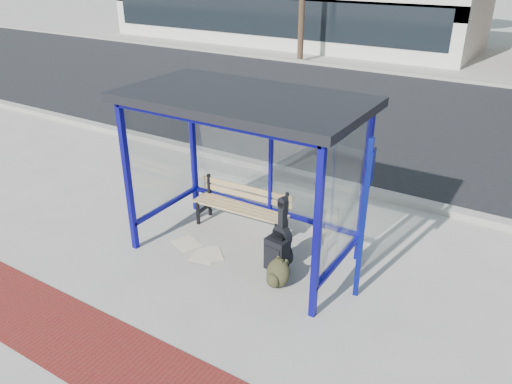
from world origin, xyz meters
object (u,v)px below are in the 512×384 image
Objects in this scene: guitar_bag at (282,242)px; bench at (243,205)px; backpack at (277,274)px; suitcase at (276,254)px.

bench is at bearing 169.74° from guitar_bag.
bench is 1.61× the size of guitar_bag.
bench is at bearing 145.67° from backpack.
suitcase is (1.05, -0.73, -0.18)m from bench.
bench is at bearing 151.68° from suitcase.
guitar_bag reaches higher than backpack.
suitcase is (-0.00, -0.15, -0.12)m from guitar_bag.
suitcase is 1.34× the size of backpack.
suitcase is at bearing 127.91° from backpack.
suitcase is 0.39m from backpack.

